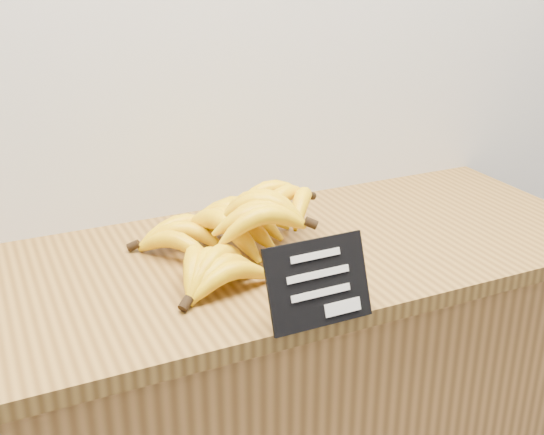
{
  "coord_description": "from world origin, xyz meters",
  "views": [
    {
      "loc": [
        -0.63,
        1.7,
        1.48
      ],
      "look_at": [
        -0.16,
        2.7,
        1.02
      ],
      "focal_mm": 45.0,
      "sensor_mm": 36.0,
      "label": 1
    }
  ],
  "objects": [
    {
      "name": "counter_top",
      "position": [
        -0.16,
        2.75,
        0.92
      ],
      "size": [
        1.38,
        0.54,
        0.03
      ],
      "primitive_type": "cube",
      "color": "olive",
      "rests_on": "counter"
    },
    {
      "name": "chalkboard_sign",
      "position": [
        -0.18,
        2.49,
        0.99
      ],
      "size": [
        0.17,
        0.05,
        0.13
      ],
      "primitive_type": "cube",
      "rotation": [
        -0.36,
        0.0,
        0.0
      ],
      "color": "black",
      "rests_on": "counter_top"
    },
    {
      "name": "banana_pile",
      "position": [
        -0.2,
        2.77,
        0.98
      ],
      "size": [
        0.37,
        0.35,
        0.12
      ],
      "color": "yellow",
      "rests_on": "counter_top"
    }
  ]
}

